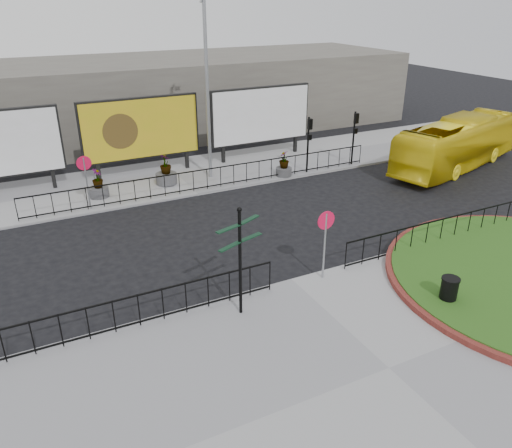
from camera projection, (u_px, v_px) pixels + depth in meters
ground at (291, 282)px, 17.05m from camera, size 90.00×90.00×0.00m
pavement_near at (389, 370)px, 12.97m from camera, size 30.00×10.00×0.12m
pavement_far at (178, 176)px, 26.75m from camera, size 44.00×6.00×0.12m
railing_near_left at (114, 317)px, 14.07m from camera, size 10.00×0.10×1.10m
railing_near_right at (441, 231)px, 19.19m from camera, size 9.00×0.10×1.10m
railing_far at (214, 178)px, 24.72m from camera, size 18.00×0.10×1.10m
speed_sign_far at (85, 171)px, 21.83m from camera, size 0.64×0.07×2.47m
speed_sign_near at (325, 230)px, 16.34m from camera, size 0.64×0.07×2.47m
billboard_mid at (141, 129)px, 25.87m from camera, size 6.20×0.31×4.10m
billboard_right at (261, 115)px, 28.73m from camera, size 6.20×0.31×4.10m
lamp_post at (207, 86)px, 24.56m from camera, size 0.74×0.18×9.23m
signal_pole_a at (309, 136)px, 26.40m from camera, size 0.22×0.26×3.00m
signal_pole_b at (355, 130)px, 27.63m from camera, size 0.22×0.26×3.00m
building_backdrop at (128, 99)px, 33.84m from camera, size 40.00×10.00×5.00m
fingerpost_sign at (240, 251)px, 14.34m from camera, size 1.60×0.78×3.48m
litter_bin at (449, 291)px, 15.43m from camera, size 0.57×0.57×0.94m
bus at (457, 144)px, 27.69m from camera, size 10.26×5.02×2.79m
planter_a at (98, 187)px, 23.69m from camera, size 0.91×0.91×1.39m
planter_b at (166, 174)px, 25.32m from camera, size 1.07×1.07×1.56m
planter_c at (284, 166)px, 26.47m from camera, size 0.85×0.85×1.37m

